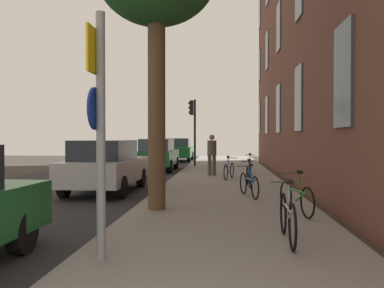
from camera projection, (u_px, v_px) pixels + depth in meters
The scene contains 15 objects.
ground_plane at pixel (137, 180), 16.75m from camera, with size 41.80×41.80×0.00m, color #332D28.
road_asphalt at pixel (86, 180), 16.91m from camera, with size 7.00×38.00×0.01m, color #232326.
sidewalk at pixel (225, 179), 16.47m from camera, with size 4.20×38.00×0.12m, color gray.
sign_post at pixel (99, 119), 5.48m from camera, with size 0.15×0.60×3.25m.
traffic_light at pixel (193, 120), 23.30m from camera, with size 0.43×0.24×3.69m.
bicycle_0 at pixel (288, 217), 6.42m from camera, with size 0.42×1.75×0.97m.
bicycle_1 at pixel (296, 197), 8.77m from camera, with size 0.57×1.69×0.92m.
bicycle_2 at pixel (249, 184), 11.22m from camera, with size 0.56×1.63×0.90m.
bicycle_3 at pixel (249, 176), 13.61m from camera, with size 0.42×1.60×0.90m.
bicycle_4 at pixel (229, 170), 16.05m from camera, with size 0.54×1.60×0.89m.
bicycle_5 at pixel (250, 166), 18.36m from camera, with size 0.42×1.70×0.90m.
pedestrian_0 at pixel (212, 152), 17.52m from camera, with size 0.47×0.47×1.71m.
car_1 at pixel (106, 165), 13.04m from camera, with size 1.87×4.30×1.62m.
car_2 at pixel (157, 154), 21.32m from camera, with size 1.80×4.16×1.62m.
car_3 at pixel (179, 149), 29.62m from camera, with size 1.85×4.05×1.62m.
Camera 1 is at (1.09, -1.50, 1.74)m, focal length 39.19 mm.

